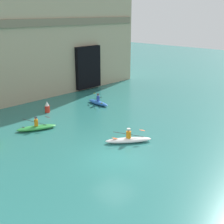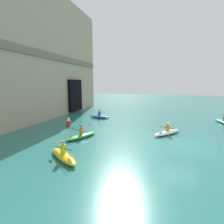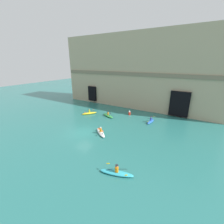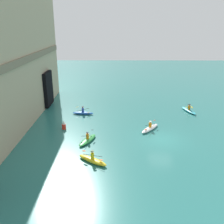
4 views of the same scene
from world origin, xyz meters
name	(u,v)px [view 1 (image 1 of 4)]	position (x,y,z in m)	size (l,w,h in m)	color
ground_plane	(114,158)	(0.00, 0.00, 0.00)	(120.00, 120.00, 0.00)	#28706B
kayak_white	(128,140)	(2.54, 0.95, 0.23)	(3.07, 2.62, 1.07)	white
kayak_blue	(98,102)	(7.66, 9.36, 0.24)	(0.88, 2.85, 1.13)	blue
kayak_green	(37,127)	(-0.57, 7.87, 0.21)	(3.17, 2.02, 1.09)	green
marker_buoy	(47,107)	(2.66, 10.96, 0.49)	(0.45, 0.45, 1.06)	red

